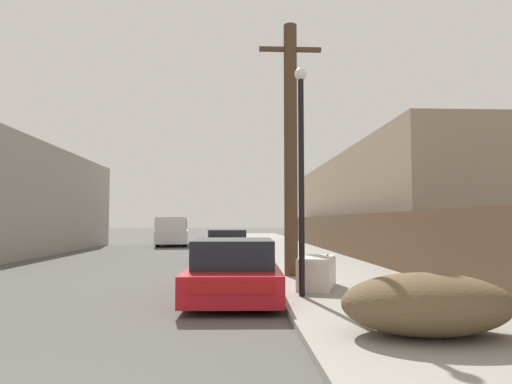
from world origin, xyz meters
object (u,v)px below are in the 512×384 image
object	(u,v)px
discarded_fridge	(317,272)
parked_sports_car_red	(234,271)
street_lamp	(301,162)
pickup_truck	(172,232)
utility_pole	(291,146)
car_parked_mid	(226,245)
brush_pile	(427,304)

from	to	relation	value
discarded_fridge	parked_sports_car_red	size ratio (longest dim) A/B	0.38
discarded_fridge	street_lamp	size ratio (longest dim) A/B	0.36
pickup_truck	street_lamp	xyz separation A→B (m)	(5.48, -21.26, 1.93)
discarded_fridge	utility_pole	world-z (taller)	utility_pole
pickup_truck	car_parked_mid	bearing A→B (deg)	103.98
discarded_fridge	pickup_truck	distance (m)	20.95
car_parked_mid	discarded_fridge	bearing A→B (deg)	-79.82
utility_pole	brush_pile	distance (m)	7.55
car_parked_mid	pickup_truck	distance (m)	11.57
street_lamp	discarded_fridge	bearing A→B (deg)	66.19
utility_pole	street_lamp	bearing A→B (deg)	-93.62
discarded_fridge	car_parked_mid	distance (m)	9.40
discarded_fridge	street_lamp	world-z (taller)	street_lamp
car_parked_mid	brush_pile	world-z (taller)	car_parked_mid
pickup_truck	utility_pole	distance (m)	18.85
discarded_fridge	street_lamp	distance (m)	2.73
pickup_truck	street_lamp	distance (m)	22.04
discarded_fridge	car_parked_mid	size ratio (longest dim) A/B	0.40
brush_pile	parked_sports_car_red	bearing A→B (deg)	124.32
parked_sports_car_red	brush_pile	world-z (taller)	parked_sports_car_red
pickup_truck	street_lamp	bearing A→B (deg)	99.53
pickup_truck	discarded_fridge	bearing A→B (deg)	101.75
parked_sports_car_red	pickup_truck	size ratio (longest dim) A/B	0.80
pickup_truck	brush_pile	world-z (taller)	pickup_truck
discarded_fridge	street_lamp	xyz separation A→B (m)	(-0.53, -1.20, 2.39)
pickup_truck	street_lamp	world-z (taller)	street_lamp
parked_sports_car_red	street_lamp	world-z (taller)	street_lamp
car_parked_mid	utility_pole	xyz separation A→B (m)	(1.96, -6.80, 3.19)
utility_pole	car_parked_mid	bearing A→B (deg)	106.09
discarded_fridge	street_lamp	bearing A→B (deg)	-96.36
brush_pile	pickup_truck	bearing A→B (deg)	105.31
street_lamp	parked_sports_car_red	bearing A→B (deg)	157.06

